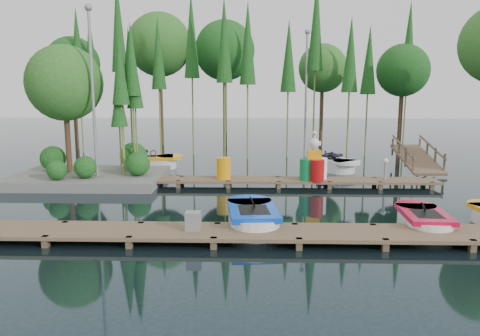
{
  "coord_description": "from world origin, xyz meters",
  "views": [
    {
      "loc": [
        1.0,
        -16.39,
        4.04
      ],
      "look_at": [
        0.5,
        0.5,
        1.1
      ],
      "focal_mm": 35.0,
      "sensor_mm": 36.0,
      "label": 1
    }
  ],
  "objects_px": {
    "boat_blue": "(253,218)",
    "utility_cabinet": "(193,221)",
    "island": "(81,107)",
    "yellow_barrel": "(224,168)",
    "boat_yellow_far": "(151,162)",
    "boat_red": "(423,222)",
    "drum_cluster": "(315,166)"
  },
  "relations": [
    {
      "from": "island",
      "to": "yellow_barrel",
      "type": "relative_size",
      "value": 7.64
    },
    {
      "from": "drum_cluster",
      "to": "yellow_barrel",
      "type": "bearing_deg",
      "value": 177.63
    },
    {
      "from": "island",
      "to": "yellow_barrel",
      "type": "bearing_deg",
      "value": -7.42
    },
    {
      "from": "boat_blue",
      "to": "utility_cabinet",
      "type": "bearing_deg",
      "value": -149.76
    },
    {
      "from": "yellow_barrel",
      "to": "boat_yellow_far",
      "type": "bearing_deg",
      "value": 133.54
    },
    {
      "from": "island",
      "to": "boat_red",
      "type": "distance_m",
      "value": 14.17
    },
    {
      "from": "boat_blue",
      "to": "yellow_barrel",
      "type": "xyz_separation_m",
      "value": [
        -1.21,
        5.85,
        0.45
      ]
    },
    {
      "from": "boat_yellow_far",
      "to": "yellow_barrel",
      "type": "relative_size",
      "value": 3.54
    },
    {
      "from": "boat_yellow_far",
      "to": "yellow_barrel",
      "type": "height_order",
      "value": "boat_yellow_far"
    },
    {
      "from": "boat_blue",
      "to": "utility_cabinet",
      "type": "xyz_separation_m",
      "value": [
        -1.57,
        -1.15,
        0.25
      ]
    },
    {
      "from": "boat_red",
      "to": "boat_yellow_far",
      "type": "bearing_deg",
      "value": 137.8
    },
    {
      "from": "boat_blue",
      "to": "drum_cluster",
      "type": "distance_m",
      "value": 6.24
    },
    {
      "from": "boat_blue",
      "to": "utility_cabinet",
      "type": "height_order",
      "value": "boat_blue"
    },
    {
      "from": "island",
      "to": "boat_red",
      "type": "height_order",
      "value": "island"
    },
    {
      "from": "island",
      "to": "boat_blue",
      "type": "xyz_separation_m",
      "value": [
        7.27,
        -6.64,
        -2.89
      ]
    },
    {
      "from": "island",
      "to": "drum_cluster",
      "type": "bearing_deg",
      "value": -5.52
    },
    {
      "from": "utility_cabinet",
      "to": "yellow_barrel",
      "type": "bearing_deg",
      "value": 87.04
    },
    {
      "from": "boat_yellow_far",
      "to": "drum_cluster",
      "type": "xyz_separation_m",
      "value": [
        7.61,
        -4.27,
        0.58
      ]
    },
    {
      "from": "boat_blue",
      "to": "boat_yellow_far",
      "type": "xyz_separation_m",
      "value": [
        -5.12,
        9.96,
        0.02
      ]
    },
    {
      "from": "island",
      "to": "yellow_barrel",
      "type": "height_order",
      "value": "island"
    },
    {
      "from": "boat_red",
      "to": "utility_cabinet",
      "type": "distance_m",
      "value": 6.54
    },
    {
      "from": "drum_cluster",
      "to": "boat_blue",
      "type": "bearing_deg",
      "value": -113.65
    },
    {
      "from": "yellow_barrel",
      "to": "drum_cluster",
      "type": "xyz_separation_m",
      "value": [
        3.7,
        -0.15,
        0.15
      ]
    },
    {
      "from": "boat_yellow_far",
      "to": "boat_blue",
      "type": "bearing_deg",
      "value": -52.24
    },
    {
      "from": "yellow_barrel",
      "to": "drum_cluster",
      "type": "distance_m",
      "value": 3.71
    },
    {
      "from": "island",
      "to": "boat_red",
      "type": "relative_size",
      "value": 2.52
    },
    {
      "from": "boat_blue",
      "to": "utility_cabinet",
      "type": "relative_size",
      "value": 6.37
    },
    {
      "from": "yellow_barrel",
      "to": "drum_cluster",
      "type": "height_order",
      "value": "drum_cluster"
    },
    {
      "from": "island",
      "to": "utility_cabinet",
      "type": "xyz_separation_m",
      "value": [
        5.7,
        -7.79,
        -2.64
      ]
    },
    {
      "from": "island",
      "to": "boat_yellow_far",
      "type": "distance_m",
      "value": 4.89
    },
    {
      "from": "boat_yellow_far",
      "to": "yellow_barrel",
      "type": "bearing_deg",
      "value": -35.89
    },
    {
      "from": "boat_blue",
      "to": "utility_cabinet",
      "type": "distance_m",
      "value": 1.97
    }
  ]
}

